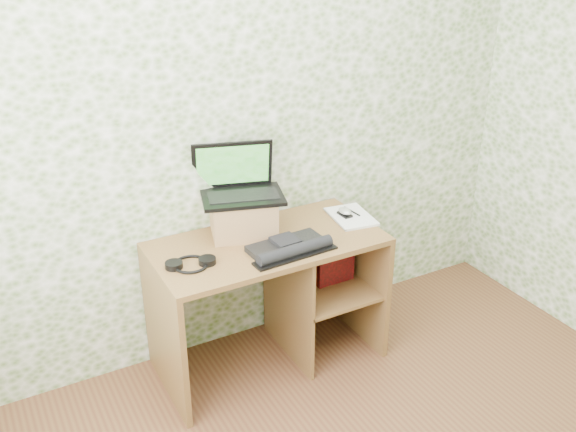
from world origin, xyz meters
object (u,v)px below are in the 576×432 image
riser (243,216)px  laptop (238,184)px  keyboard (290,247)px  notepad (351,217)px  desk (278,279)px

riser → laptop: 0.17m
keyboard → notepad: size_ratio=1.54×
riser → laptop: bearing=90.0°
desk → notepad: 0.53m
laptop → notepad: size_ratio=1.64×
laptop → notepad: (0.60, -0.16, -0.26)m
riser → notepad: riser is taller
desk → riser: 0.41m
laptop → keyboard: 0.43m
riser → keyboard: 0.33m
keyboard → notepad: keyboard is taller
desk → riser: bearing=141.4°
desk → laptop: laptop is taller
notepad → laptop: bearing=172.9°
keyboard → laptop: bearing=105.5°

